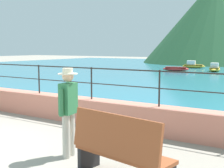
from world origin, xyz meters
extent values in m
cube|color=tan|center=(0.00, 3.20, 0.35)|extent=(20.00, 0.56, 0.70)
cylinder|color=#282623|center=(-1.02, 3.20, 1.15)|extent=(0.04, 0.04, 0.90)
cylinder|color=#282623|center=(1.02, 3.20, 1.15)|extent=(0.04, 0.04, 0.90)
cylinder|color=#282623|center=(3.07, 3.20, 1.15)|extent=(0.04, 0.04, 0.90)
cylinder|color=#282623|center=(0.00, 3.20, 1.57)|extent=(18.40, 0.04, 0.04)
cylinder|color=#282623|center=(0.00, 3.20, 1.15)|extent=(18.40, 0.03, 0.03)
cone|color=#285633|center=(-4.50, 40.09, 5.99)|extent=(20.17, 20.17, 11.98)
cube|color=#9E4C28|center=(3.67, 0.42, 0.46)|extent=(1.76, 0.80, 0.06)
cube|color=#9E4C28|center=(3.63, 0.20, 0.81)|extent=(1.70, 0.43, 0.64)
cube|color=black|center=(2.89, 0.55, 0.22)|extent=(0.16, 0.47, 0.43)
cylinder|color=beige|center=(2.21, 0.73, 0.43)|extent=(0.15, 0.15, 0.86)
cylinder|color=beige|center=(2.19, 0.91, 0.43)|extent=(0.15, 0.15, 0.86)
cube|color=#337F4C|center=(2.20, 0.82, 1.16)|extent=(0.26, 0.38, 0.60)
cylinder|color=#337F4C|center=(2.23, 0.59, 1.12)|extent=(0.09, 0.09, 0.52)
cylinder|color=#337F4C|center=(2.17, 1.06, 1.12)|extent=(0.09, 0.09, 0.52)
sphere|color=beige|center=(2.20, 0.82, 1.59)|extent=(0.22, 0.22, 0.22)
cylinder|color=beige|center=(2.20, 0.82, 1.64)|extent=(0.38, 0.38, 0.02)
cylinder|color=beige|center=(2.20, 0.82, 1.70)|extent=(0.20, 0.20, 0.10)
ellipsoid|color=gold|center=(-3.60, 27.32, 0.24)|extent=(2.40, 1.19, 0.36)
cube|color=brown|center=(-3.60, 27.32, 0.39)|extent=(1.92, 1.00, 0.06)
cube|color=silver|center=(-3.85, 27.29, 0.62)|extent=(0.88, 0.73, 0.40)
ellipsoid|color=red|center=(-3.72, 22.50, 0.24)|extent=(2.47, 1.58, 0.36)
cube|color=maroon|center=(-3.72, 22.50, 0.39)|extent=(1.99, 1.30, 0.06)
ellipsoid|color=gold|center=(-0.65, 23.89, 0.24)|extent=(1.24, 2.41, 0.36)
cube|color=brown|center=(-0.65, 23.89, 0.39)|extent=(1.04, 1.93, 0.06)
cube|color=silver|center=(-0.61, 23.64, 0.62)|extent=(0.74, 0.89, 0.40)
camera|label=1|loc=(6.02, -3.64, 2.14)|focal=48.91mm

